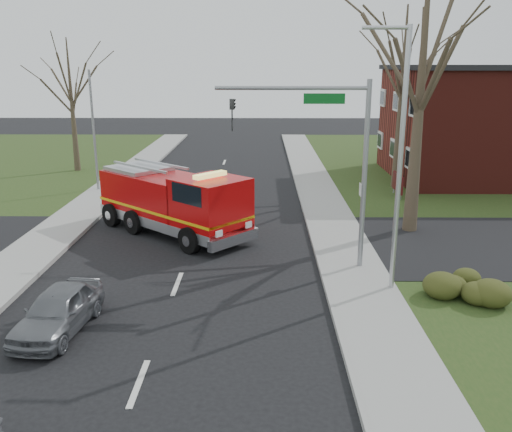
{
  "coord_description": "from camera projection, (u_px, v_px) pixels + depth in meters",
  "views": [
    {
      "loc": [
        2.89,
        -17.2,
        7.26
      ],
      "look_at": [
        2.69,
        1.56,
        2.0
      ],
      "focal_mm": 38.0,
      "sensor_mm": 36.0,
      "label": 1
    }
  ],
  "objects": [
    {
      "name": "ground",
      "position": [
        177.0,
        284.0,
        18.55
      ],
      "size": [
        120.0,
        120.0,
        0.0
      ],
      "primitive_type": "plane",
      "color": "black",
      "rests_on": "ground"
    },
    {
      "name": "sidewalk_right",
      "position": [
        358.0,
        283.0,
        18.47
      ],
      "size": [
        2.4,
        80.0,
        0.15
      ],
      "primitive_type": "cube",
      "color": "#9B9C96",
      "rests_on": "ground"
    },
    {
      "name": "health_center_sign",
      "position": [
        398.0,
        183.0,
        30.24
      ],
      "size": [
        0.12,
        2.0,
        1.4
      ],
      "color": "#461011",
      "rests_on": "ground"
    },
    {
      "name": "hedge_corner",
      "position": [
        452.0,
        281.0,
        17.34
      ],
      "size": [
        2.8,
        2.0,
        0.9
      ],
      "primitive_type": "ellipsoid",
      "color": "#353E16",
      "rests_on": "lawn_right"
    },
    {
      "name": "bare_tree_near",
      "position": [
        423.0,
        61.0,
        22.23
      ],
      "size": [
        6.0,
        6.0,
        12.0
      ],
      "color": "#362C20",
      "rests_on": "ground"
    },
    {
      "name": "bare_tree_far",
      "position": [
        403.0,
        79.0,
        31.13
      ],
      "size": [
        5.25,
        5.25,
        10.5
      ],
      "color": "#362C20",
      "rests_on": "ground"
    },
    {
      "name": "bare_tree_left",
      "position": [
        71.0,
        91.0,
        36.42
      ],
      "size": [
        4.5,
        4.5,
        9.0
      ],
      "color": "#362C20",
      "rests_on": "ground"
    },
    {
      "name": "traffic_signal_mast",
      "position": [
        329.0,
        141.0,
        18.67
      ],
      "size": [
        5.29,
        0.18,
        6.8
      ],
      "color": "gray",
      "rests_on": "ground"
    },
    {
      "name": "streetlight_pole",
      "position": [
        399.0,
        155.0,
        16.77
      ],
      "size": [
        1.48,
        0.16,
        8.4
      ],
      "color": "#B7BABF",
      "rests_on": "ground"
    },
    {
      "name": "utility_pole_far",
      "position": [
        94.0,
        132.0,
        31.16
      ],
      "size": [
        0.14,
        0.14,
        7.0
      ],
      "primitive_type": "cylinder",
      "color": "gray",
      "rests_on": "ground"
    },
    {
      "name": "fire_engine",
      "position": [
        174.0,
        203.0,
        23.77
      ],
      "size": [
        7.35,
        7.0,
        3.06
      ],
      "rotation": [
        0.0,
        0.0,
        0.83
      ],
      "color": "#B10809",
      "rests_on": "ground"
    },
    {
      "name": "parked_car_maroon",
      "position": [
        58.0,
        310.0,
        15.14
      ],
      "size": [
        1.9,
        3.83,
        1.25
      ],
      "primitive_type": "imported",
      "rotation": [
        0.0,
        0.0,
        -0.12
      ],
      "color": "slate",
      "rests_on": "ground"
    }
  ]
}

